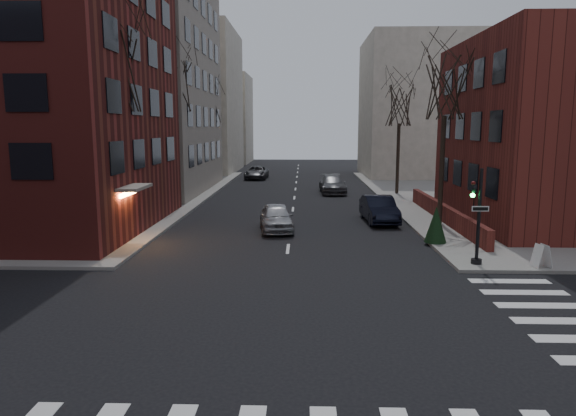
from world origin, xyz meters
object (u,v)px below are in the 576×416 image
object	(u,v)px
car_lane_far	(257,173)
evergreen_shrub	(436,224)
streetlamp_near	(170,151)
streetlamp_far	(219,142)
sandwich_board	(542,256)
parked_sedan	(379,209)
car_lane_silver	(276,217)
car_lane_gray	(333,184)
tree_left_a	(113,73)
tree_left_b	(173,84)
tree_right_a	(446,88)
tree_left_c	(209,104)
traffic_signal	(477,222)
tree_right_b	(400,105)

from	to	relation	value
car_lane_far	evergreen_shrub	size ratio (longest dim) A/B	2.86
streetlamp_near	streetlamp_far	bearing A→B (deg)	90.00
sandwich_board	parked_sedan	bearing A→B (deg)	105.90
car_lane_silver	car_lane_gray	xyz separation A→B (m)	(4.13, 16.66, 0.02)
tree_left_a	streetlamp_near	world-z (taller)	tree_left_a
tree_left_b	car_lane_silver	xyz separation A→B (m)	(8.00, -9.54, -8.16)
streetlamp_far	evergreen_shrub	world-z (taller)	streetlamp_far
car_lane_far	streetlamp_far	bearing A→B (deg)	-135.37
tree_right_a	parked_sedan	world-z (taller)	tree_right_a
tree_left_a	tree_right_a	distance (m)	18.05
car_lane_far	tree_right_a	bearing A→B (deg)	-62.49
tree_left_c	evergreen_shrub	xyz separation A→B (m)	(16.10, -26.98, -6.97)
tree_left_c	streetlamp_far	bearing A→B (deg)	73.30
tree_left_c	streetlamp_near	distance (m)	18.40
car_lane_silver	sandwich_board	distance (m)	13.78
traffic_signal	tree_left_a	world-z (taller)	tree_left_a
tree_right_b	parked_sedan	bearing A→B (deg)	-104.85
tree_left_b	car_lane_gray	distance (m)	16.26
streetlamp_far	parked_sedan	bearing A→B (deg)	-59.16
car_lane_far	car_lane_silver	bearing A→B (deg)	-81.07
car_lane_silver	tree_left_c	bearing A→B (deg)	102.07
car_lane_gray	evergreen_shrub	xyz separation A→B (m)	(3.97, -20.10, 0.28)
tree_left_b	car_lane_gray	size ratio (longest dim) A/B	2.03
tree_left_a	tree_right_a	world-z (taller)	tree_left_a
tree_right_a	car_lane_silver	xyz separation A→B (m)	(-9.60, -1.54, -7.27)
parked_sedan	car_lane_gray	world-z (taller)	parked_sedan
tree_left_c	car_lane_gray	world-z (taller)	tree_left_c
car_lane_far	tree_left_a	bearing A→B (deg)	-96.15
tree_left_a	streetlamp_far	size ratio (longest dim) A/B	1.63
parked_sedan	car_lane_gray	size ratio (longest dim) A/B	0.92
tree_left_a	tree_right_a	xyz separation A→B (m)	(17.60, 4.00, -0.44)
traffic_signal	tree_left_a	size ratio (longest dim) A/B	0.39
tree_left_b	streetlamp_far	distance (m)	16.68
tree_left_a	streetlamp_far	distance (m)	28.32
tree_left_c	sandwich_board	size ratio (longest dim) A/B	10.08
traffic_signal	evergreen_shrub	size ratio (longest dim) A/B	2.21
streetlamp_far	car_lane_far	distance (m)	6.14
streetlamp_far	parked_sedan	distance (m)	26.77
tree_left_a	tree_right_a	bearing A→B (deg)	12.80
tree_right_b	car_lane_gray	distance (m)	8.81
streetlamp_far	sandwich_board	bearing A→B (deg)	-60.89
tree_left_a	car_lane_silver	bearing A→B (deg)	17.11
tree_right_b	parked_sedan	size ratio (longest dim) A/B	1.88
tree_right_a	car_lane_gray	world-z (taller)	tree_right_a
tree_right_b	evergreen_shrub	world-z (taller)	tree_right_b
tree_left_c	tree_right_a	xyz separation A→B (m)	(17.60, -22.00, 0.00)
tree_right_a	sandwich_board	world-z (taller)	tree_right_a
traffic_signal	streetlamp_far	world-z (taller)	streetlamp_far
traffic_signal	car_lane_silver	xyz separation A→B (m)	(-8.74, 7.47, -1.15)
sandwich_board	car_lane_far	bearing A→B (deg)	102.75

